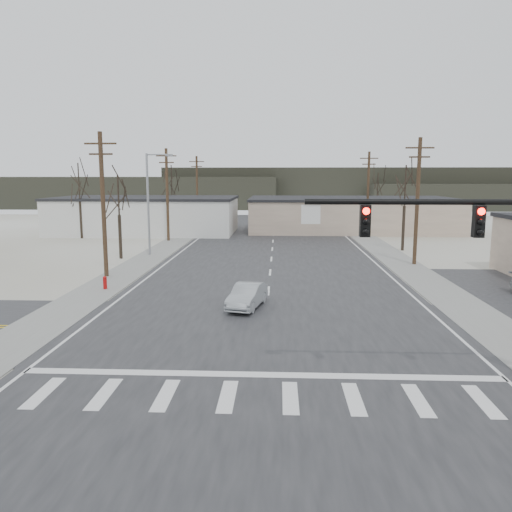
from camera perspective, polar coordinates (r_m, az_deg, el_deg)
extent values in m
plane|color=white|center=(23.04, 1.02, -8.58)|extent=(140.00, 140.00, 0.00)
cube|color=#242427|center=(37.60, 1.65, -1.62)|extent=(18.00, 110.00, 0.05)
cube|color=#242427|center=(23.03, 1.02, -8.53)|extent=(90.00, 10.00, 0.04)
cube|color=gray|center=(43.97, -12.18, -0.26)|extent=(3.00, 90.00, 0.06)
cube|color=gray|center=(43.69, 15.81, -0.46)|extent=(3.00, 90.00, 0.06)
cylinder|color=black|center=(16.55, 20.34, 5.81)|extent=(8.40, 0.18, 0.18)
cube|color=black|center=(16.99, 24.09, 3.63)|extent=(0.32, 0.30, 1.00)
cube|color=black|center=(16.04, 12.35, 3.93)|extent=(0.32, 0.30, 1.00)
sphere|color=#FF0C05|center=(16.81, 24.37, 4.66)|extent=(0.22, 0.22, 0.22)
sphere|color=#FF0C05|center=(15.85, 12.49, 5.03)|extent=(0.22, 0.22, 0.22)
cube|color=silver|center=(15.83, 6.28, 4.75)|extent=(0.60, 0.04, 0.60)
cylinder|color=#A50C0C|center=(32.51, -16.87, -3.11)|extent=(0.24, 0.24, 0.70)
sphere|color=#A50C0C|center=(32.44, -16.90, -2.42)|extent=(0.24, 0.24, 0.24)
cube|color=silver|center=(64.32, -12.40, 4.47)|extent=(22.00, 12.00, 4.20)
cube|color=black|center=(64.19, -12.47, 6.48)|extent=(22.30, 12.30, 0.30)
cube|color=#C9B199|center=(66.81, 10.72, 4.60)|extent=(26.00, 14.00, 4.00)
cube|color=black|center=(66.68, 10.77, 6.44)|extent=(26.30, 14.30, 0.30)
cylinder|color=#44351F|center=(36.09, -17.06, 5.51)|extent=(0.30, 0.30, 10.00)
cube|color=#44351F|center=(36.11, -17.37, 12.17)|extent=(2.20, 0.12, 0.12)
cube|color=#44351F|center=(36.07, -17.32, 11.06)|extent=(1.60, 0.12, 0.12)
cylinder|color=#44351F|center=(55.32, -10.10, 6.85)|extent=(0.30, 0.30, 10.00)
cube|color=#44351F|center=(55.33, -10.23, 11.20)|extent=(2.20, 0.12, 0.12)
cube|color=#44351F|center=(55.31, -10.20, 10.47)|extent=(1.60, 0.12, 0.12)
cylinder|color=#44351F|center=(74.96, -6.75, 7.46)|extent=(0.30, 0.30, 10.00)
cube|color=#44351F|center=(74.97, -6.81, 10.67)|extent=(2.20, 0.12, 0.12)
cube|color=#44351F|center=(74.95, -6.80, 10.13)|extent=(1.60, 0.12, 0.12)
cylinder|color=#44351F|center=(41.46, 17.95, 5.87)|extent=(0.30, 0.30, 10.00)
cube|color=#44351F|center=(41.48, 18.23, 11.67)|extent=(2.20, 0.12, 0.12)
cube|color=#44351F|center=(41.44, 18.18, 10.70)|extent=(1.60, 0.12, 0.12)
cylinder|color=#44351F|center=(62.94, 12.67, 7.02)|extent=(0.30, 0.30, 10.00)
cube|color=#44351F|center=(62.95, 12.80, 10.84)|extent=(2.20, 0.12, 0.12)
cube|color=#44351F|center=(62.92, 12.78, 10.20)|extent=(1.60, 0.12, 0.12)
cylinder|color=gray|center=(45.52, -12.22, 5.71)|extent=(0.20, 0.20, 9.00)
cylinder|color=gray|center=(45.25, -11.16, 11.31)|extent=(2.00, 0.12, 0.12)
cube|color=gray|center=(45.02, -9.90, 11.29)|extent=(0.60, 0.25, 0.18)
cylinder|color=#31291E|center=(44.39, -15.26, 2.12)|extent=(0.28, 0.28, 3.75)
cylinder|color=#31291E|center=(44.13, -15.44, 6.47)|extent=(0.14, 0.14, 3.75)
cylinder|color=#31291E|center=(49.65, 16.49, 3.06)|extent=(0.28, 0.28, 4.25)
cylinder|color=#31291E|center=(49.42, 16.69, 7.47)|extent=(0.14, 0.14, 4.25)
cylinder|color=#31291E|center=(69.66, -9.54, 5.02)|extent=(0.28, 0.28, 4.50)
cylinder|color=#31291E|center=(69.50, -9.63, 8.35)|extent=(0.14, 0.14, 4.50)
cylinder|color=#31291E|center=(75.51, 13.64, 5.00)|extent=(0.28, 0.28, 4.00)
cylinder|color=#31291E|center=(75.36, 13.74, 7.73)|extent=(0.14, 0.14, 4.00)
cylinder|color=#31291E|center=(60.52, -19.38, 4.04)|extent=(0.28, 0.28, 4.50)
cylinder|color=#31291E|center=(60.34, -19.58, 7.88)|extent=(0.14, 0.14, 4.50)
cube|color=#333026|center=(119.43, -14.86, 7.06)|extent=(70.00, 18.00, 7.00)
cube|color=#333026|center=(118.86, 9.64, 7.71)|extent=(80.00, 18.00, 9.00)
cube|color=#333026|center=(122.45, 26.55, 6.11)|extent=(60.00, 18.00, 5.50)
imported|color=#989EA2|center=(26.77, -1.01, -4.55)|extent=(2.16, 4.07, 1.27)
imported|color=black|center=(67.91, 2.31, 3.80)|extent=(3.02, 5.45, 1.50)
imported|color=black|center=(70.38, -3.51, 4.01)|extent=(2.82, 4.94, 1.58)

